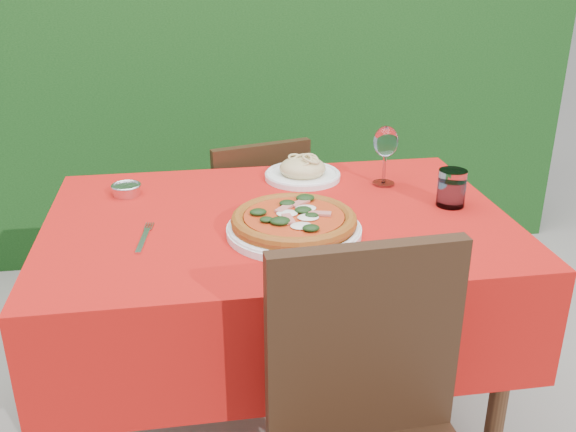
{
  "coord_description": "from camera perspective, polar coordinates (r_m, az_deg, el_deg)",
  "views": [
    {
      "loc": [
        -0.23,
        -1.61,
        1.44
      ],
      "look_at": [
        0.02,
        -0.05,
        0.77
      ],
      "focal_mm": 40.0,
      "sensor_mm": 36.0,
      "label": 1
    }
  ],
  "objects": [
    {
      "name": "pizza_plate",
      "position": [
        1.65,
        0.54,
        -0.64
      ],
      "size": [
        0.42,
        0.42,
        0.07
      ],
      "rotation": [
        0.0,
        0.0,
        0.43
      ],
      "color": "white",
      "rests_on": "dining_table"
    },
    {
      "name": "pasta_plate",
      "position": [
        2.04,
        1.3,
        4.0
      ],
      "size": [
        0.24,
        0.24,
        0.07
      ],
      "rotation": [
        0.0,
        0.0,
        -0.39
      ],
      "color": "white",
      "rests_on": "dining_table"
    },
    {
      "name": "water_glass",
      "position": [
        1.88,
        14.32,
        2.27
      ],
      "size": [
        0.08,
        0.08,
        0.11
      ],
      "color": "white",
      "rests_on": "dining_table"
    },
    {
      "name": "fork",
      "position": [
        1.66,
        -12.77,
        -2.13
      ],
      "size": [
        0.05,
        0.2,
        0.01
      ],
      "primitive_type": "cube",
      "rotation": [
        0.0,
        0.0,
        -0.13
      ],
      "color": "silver",
      "rests_on": "dining_table"
    },
    {
      "name": "chair_far",
      "position": [
        2.42,
        -3.04,
        -0.83
      ],
      "size": [
        0.44,
        0.44,
        0.8
      ],
      "rotation": [
        0.0,
        0.0,
        3.4
      ],
      "color": "black",
      "rests_on": "ground"
    },
    {
      "name": "wine_glass",
      "position": [
        1.98,
        8.68,
        6.34
      ],
      "size": [
        0.08,
        0.08,
        0.19
      ],
      "color": "silver",
      "rests_on": "dining_table"
    },
    {
      "name": "dining_table",
      "position": [
        1.83,
        -0.87,
        -4.37
      ],
      "size": [
        1.26,
        0.86,
        0.75
      ],
      "color": "#422715",
      "rests_on": "ground"
    },
    {
      "name": "hedge",
      "position": [
        3.21,
        -5.0,
        13.62
      ],
      "size": [
        3.2,
        0.55,
        1.78
      ],
      "color": "black",
      "rests_on": "ground"
    },
    {
      "name": "ground",
      "position": [
        2.17,
        -0.77,
        -18.48
      ],
      "size": [
        60.0,
        60.0,
        0.0
      ],
      "primitive_type": "plane",
      "color": "slate",
      "rests_on": "ground"
    },
    {
      "name": "steel_ramekin",
      "position": [
        1.97,
        -14.16,
        2.23
      ],
      "size": [
        0.08,
        0.08,
        0.03
      ],
      "primitive_type": "cylinder",
      "color": "silver",
      "rests_on": "dining_table"
    }
  ]
}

